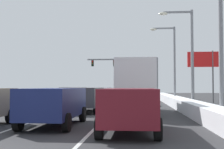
% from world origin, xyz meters
% --- Properties ---
extents(ground_plane, '(120.00, 120.00, 0.00)m').
position_xyz_m(ground_plane, '(0.00, 16.08, 0.00)').
color(ground_plane, '#333335').
extents(lane_stripe_between_right_lane_and_center_lane, '(0.14, 44.21, 0.01)m').
position_xyz_m(lane_stripe_between_right_lane_and_center_lane, '(1.70, 20.10, 0.00)').
color(lane_stripe_between_right_lane_and_center_lane, silver).
rests_on(lane_stripe_between_right_lane_and_center_lane, ground).
extents(lane_stripe_between_center_lane_and_left_lane, '(0.14, 44.21, 0.01)m').
position_xyz_m(lane_stripe_between_center_lane_and_left_lane, '(-1.70, 20.10, 0.00)').
color(lane_stripe_between_center_lane_and_left_lane, silver).
rests_on(lane_stripe_between_center_lane_and_left_lane, ground).
extents(snow_bank_right_shoulder, '(1.31, 44.21, 0.79)m').
position_xyz_m(snow_bank_right_shoulder, '(7.00, 20.10, 0.40)').
color(snow_bank_right_shoulder, white).
rests_on(snow_bank_right_shoulder, ground).
extents(snow_bank_left_shoulder, '(1.25, 44.21, 0.69)m').
position_xyz_m(snow_bank_left_shoulder, '(-7.00, 20.10, 0.35)').
color(snow_bank_left_shoulder, white).
rests_on(snow_bank_left_shoulder, ground).
extents(suv_maroon_right_lane_nearest, '(2.16, 4.90, 1.67)m').
position_xyz_m(suv_maroon_right_lane_nearest, '(3.17, 6.25, 1.02)').
color(suv_maroon_right_lane_nearest, maroon).
rests_on(suv_maroon_right_lane_nearest, ground).
extents(box_truck_right_lane_second, '(2.53, 7.20, 3.36)m').
position_xyz_m(box_truck_right_lane_second, '(3.37, 14.41, 1.90)').
color(box_truck_right_lane_second, '#B7BABF').
rests_on(box_truck_right_lane_second, ground).
extents(sedan_gray_right_lane_third, '(2.00, 4.50, 1.51)m').
position_xyz_m(sedan_gray_right_lane_third, '(3.42, 22.91, 0.76)').
color(sedan_gray_right_lane_third, slate).
rests_on(sedan_gray_right_lane_third, ground).
extents(sedan_red_right_lane_fourth, '(2.00, 4.50, 1.51)m').
position_xyz_m(sedan_red_right_lane_fourth, '(3.51, 28.58, 0.76)').
color(sedan_red_right_lane_fourth, maroon).
rests_on(sedan_red_right_lane_fourth, ground).
extents(suv_navy_center_lane_nearest, '(2.16, 4.90, 1.67)m').
position_xyz_m(suv_navy_center_lane_nearest, '(-0.20, 7.76, 1.02)').
color(suv_navy_center_lane_nearest, navy).
rests_on(suv_navy_center_lane_nearest, ground).
extents(suv_charcoal_center_lane_second, '(2.16, 4.90, 1.67)m').
position_xyz_m(suv_charcoal_center_lane_second, '(-0.07, 14.97, 1.02)').
color(suv_charcoal_center_lane_second, '#38383D').
rests_on(suv_charcoal_center_lane_second, ground).
extents(suv_white_center_lane_third, '(2.16, 4.90, 1.67)m').
position_xyz_m(suv_white_center_lane_third, '(-0.09, 21.71, 1.02)').
color(suv_white_center_lane_third, silver).
rests_on(suv_white_center_lane_third, ground).
extents(sedan_black_center_lane_fourth, '(2.00, 4.50, 1.51)m').
position_xyz_m(sedan_black_center_lane_fourth, '(0.22, 27.49, 0.76)').
color(sedan_black_center_lane_fourth, black).
rests_on(sedan_black_center_lane_fourth, ground).
extents(sedan_green_left_lane_second, '(2.00, 4.50, 1.51)m').
position_xyz_m(sedan_green_left_lane_second, '(-3.21, 13.45, 0.76)').
color(sedan_green_left_lane_second, '#1E5633').
rests_on(sedan_green_left_lane_second, ground).
extents(sedan_maroon_left_lane_third, '(2.00, 4.50, 1.51)m').
position_xyz_m(sedan_maroon_left_lane_third, '(-3.34, 20.12, 0.76)').
color(sedan_maroon_left_lane_third, maroon).
rests_on(sedan_maroon_left_lane_third, ground).
extents(suv_silver_left_lane_fourth, '(2.16, 4.90, 1.67)m').
position_xyz_m(suv_silver_left_lane_fourth, '(-3.58, 27.04, 1.02)').
color(suv_silver_left_lane_fourth, '#B7BABF').
rests_on(suv_silver_left_lane_fourth, ground).
extents(traffic_light_gantry, '(10.94, 0.47, 6.20)m').
position_xyz_m(traffic_light_gantry, '(2.77, 40.18, 4.74)').
color(traffic_light_gantry, slate).
rests_on(traffic_light_gantry, ground).
extents(street_lamp_right_near, '(2.66, 0.36, 8.85)m').
position_xyz_m(street_lamp_right_near, '(7.35, 10.05, 5.25)').
color(street_lamp_right_near, gray).
rests_on(street_lamp_right_near, ground).
extents(street_lamp_right_mid, '(2.66, 0.36, 7.73)m').
position_xyz_m(street_lamp_right_mid, '(7.38, 18.09, 4.66)').
color(street_lamp_right_mid, gray).
rests_on(street_lamp_right_mid, ground).
extents(street_lamp_right_far, '(2.66, 0.36, 8.06)m').
position_xyz_m(street_lamp_right_far, '(7.07, 26.13, 4.83)').
color(street_lamp_right_far, gray).
rests_on(street_lamp_right_far, ground).
extents(roadside_sign_right, '(3.20, 0.16, 5.50)m').
position_xyz_m(roadside_sign_right, '(10.40, 26.33, 4.02)').
color(roadside_sign_right, '#59595B').
rests_on(roadside_sign_right, ground).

